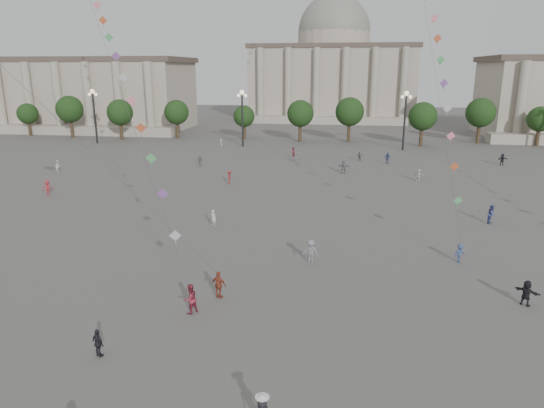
# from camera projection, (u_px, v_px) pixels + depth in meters

# --- Properties ---
(ground) EXTENTS (360.00, 360.00, 0.00)m
(ground) POSITION_uv_depth(u_px,v_px,m) (248.00, 362.00, 24.54)
(ground) COLOR #54524F
(ground) RESTS_ON ground
(hall_west) EXTENTS (84.00, 26.22, 17.20)m
(hall_west) POSITION_uv_depth(u_px,v_px,m) (30.00, 94.00, 122.51)
(hall_west) COLOR #A99C8D
(hall_west) RESTS_ON ground
(hall_central) EXTENTS (48.30, 34.30, 35.50)m
(hall_central) POSITION_uv_depth(u_px,v_px,m) (333.00, 70.00, 143.84)
(hall_central) COLOR #A99C8D
(hall_central) RESTS_ON ground
(tree_row) EXTENTS (137.12, 5.12, 8.00)m
(tree_row) POSITION_uv_depth(u_px,v_px,m) (324.00, 116.00, 97.41)
(tree_row) COLOR #382C1C
(tree_row) RESTS_ON ground
(lamp_post_far_west) EXTENTS (2.00, 0.90, 10.65)m
(lamp_post_far_west) POSITION_uv_depth(u_px,v_px,m) (94.00, 106.00, 95.72)
(lamp_post_far_west) COLOR #262628
(lamp_post_far_west) RESTS_ON ground
(lamp_post_mid_west) EXTENTS (2.00, 0.90, 10.65)m
(lamp_post_mid_west) POSITION_uv_depth(u_px,v_px,m) (242.00, 108.00, 91.42)
(lamp_post_mid_west) COLOR #262628
(lamp_post_mid_west) RESTS_ON ground
(lamp_post_mid_east) EXTENTS (2.00, 0.90, 10.65)m
(lamp_post_mid_east) POSITION_uv_depth(u_px,v_px,m) (405.00, 110.00, 87.11)
(lamp_post_mid_east) COLOR #262628
(lamp_post_mid_east) RESTS_ON ground
(person_crowd_0) EXTENTS (1.11, 0.66, 1.77)m
(person_crowd_0) POSITION_uv_depth(u_px,v_px,m) (387.00, 158.00, 76.09)
(person_crowd_0) COLOR navy
(person_crowd_0) RESTS_ON ground
(person_crowd_1) EXTENTS (1.13, 1.12, 1.84)m
(person_crowd_1) POSITION_uv_depth(u_px,v_px,m) (58.00, 167.00, 69.31)
(person_crowd_1) COLOR silver
(person_crowd_1) RESTS_ON ground
(person_crowd_2) EXTENTS (1.31, 1.36, 1.86)m
(person_crowd_2) POSITION_uv_depth(u_px,v_px,m) (48.00, 188.00, 56.72)
(person_crowd_2) COLOR #9E2B2F
(person_crowd_2) RESTS_ON ground
(person_crowd_3) EXTENTS (1.52, 1.34, 1.67)m
(person_crowd_3) POSITION_uv_depth(u_px,v_px,m) (526.00, 293.00, 30.26)
(person_crowd_3) COLOR black
(person_crowd_3) RESTS_ON ground
(person_crowd_4) EXTENTS (1.43, 1.56, 1.73)m
(person_crowd_4) POSITION_uv_depth(u_px,v_px,m) (298.00, 158.00, 76.57)
(person_crowd_4) COLOR #AEAEAA
(person_crowd_4) RESTS_ON ground
(person_crowd_6) EXTENTS (1.34, 0.93, 1.91)m
(person_crowd_6) POSITION_uv_depth(u_px,v_px,m) (311.00, 252.00, 36.81)
(person_crowd_6) COLOR slate
(person_crowd_6) RESTS_ON ground
(person_crowd_7) EXTENTS (1.42, 1.43, 1.65)m
(person_crowd_7) POSITION_uv_depth(u_px,v_px,m) (419.00, 175.00, 64.01)
(person_crowd_7) COLOR silver
(person_crowd_7) RESTS_ON ground
(person_crowd_9) EXTENTS (1.75, 1.09, 1.80)m
(person_crowd_9) POSITION_uv_depth(u_px,v_px,m) (502.00, 159.00, 74.87)
(person_crowd_9) COLOR black
(person_crowd_9) RESTS_ON ground
(person_crowd_10) EXTENTS (0.68, 0.71, 1.63)m
(person_crowd_10) POSITION_uv_depth(u_px,v_px,m) (221.00, 143.00, 91.80)
(person_crowd_10) COLOR beige
(person_crowd_10) RESTS_ON ground
(person_crowd_12) EXTENTS (1.80, 0.85, 1.86)m
(person_crowd_12) POSITION_uv_depth(u_px,v_px,m) (344.00, 167.00, 69.00)
(person_crowd_12) COLOR slate
(person_crowd_12) RESTS_ON ground
(person_crowd_13) EXTENTS (0.69, 0.59, 1.61)m
(person_crowd_13) POSITION_uv_depth(u_px,v_px,m) (213.00, 218.00, 45.69)
(person_crowd_13) COLOR silver
(person_crowd_13) RESTS_ON ground
(person_crowd_16) EXTENTS (1.09, 0.62, 1.74)m
(person_crowd_16) POSITION_uv_depth(u_px,v_px,m) (200.00, 160.00, 74.18)
(person_crowd_16) COLOR slate
(person_crowd_16) RESTS_ON ground
(person_crowd_17) EXTENTS (0.65, 1.10, 1.68)m
(person_crowd_17) POSITION_uv_depth(u_px,v_px,m) (230.00, 177.00, 62.84)
(person_crowd_17) COLOR maroon
(person_crowd_17) RESTS_ON ground
(person_crowd_18) EXTENTS (1.31, 1.27, 1.49)m
(person_crowd_18) POSITION_uv_depth(u_px,v_px,m) (360.00, 156.00, 78.88)
(person_crowd_18) COLOR #5D5D62
(person_crowd_18) RESTS_ON ground
(person_crowd_19) EXTENTS (0.95, 1.00, 1.62)m
(person_crowd_19) POSITION_uv_depth(u_px,v_px,m) (293.00, 152.00, 82.25)
(person_crowd_19) COLOR maroon
(person_crowd_19) RESTS_ON ground
(person_crowd_21) EXTENTS (1.07, 1.12, 1.83)m
(person_crowd_21) POSITION_uv_depth(u_px,v_px,m) (492.00, 214.00, 46.45)
(person_crowd_21) COLOR #38407F
(person_crowd_21) RESTS_ON ground
(tourist_0) EXTENTS (1.15, 0.75, 1.82)m
(tourist_0) POSITION_uv_depth(u_px,v_px,m) (219.00, 285.00, 31.23)
(tourist_0) COLOR brown
(tourist_0) RESTS_ON ground
(tourist_1) EXTENTS (0.96, 0.76, 1.52)m
(tourist_1) POSITION_uv_depth(u_px,v_px,m) (98.00, 343.00, 24.83)
(tourist_1) COLOR black
(tourist_1) RESTS_ON ground
(kite_flyer_0) EXTENTS (1.12, 1.16, 1.88)m
(kite_flyer_0) POSITION_uv_depth(u_px,v_px,m) (190.00, 299.00, 29.26)
(kite_flyer_0) COLOR maroon
(kite_flyer_0) RESTS_ON ground
(kite_flyer_1) EXTENTS (1.12, 0.97, 1.50)m
(kite_flyer_1) POSITION_uv_depth(u_px,v_px,m) (460.00, 253.00, 37.03)
(kite_flyer_1) COLOR #354777
(kite_flyer_1) RESTS_ON ground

